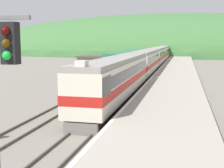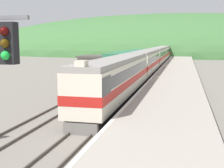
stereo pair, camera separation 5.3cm
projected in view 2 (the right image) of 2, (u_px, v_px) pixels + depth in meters
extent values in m
cube|color=#4C443D|center=(156.00, 65.00, 74.24)|extent=(0.08, 180.00, 0.16)
cube|color=#4C443D|center=(162.00, 65.00, 73.91)|extent=(0.08, 180.00, 0.16)
cube|color=#4C443D|center=(139.00, 64.00, 75.14)|extent=(0.08, 180.00, 0.16)
cube|color=#4C443D|center=(145.00, 65.00, 74.81)|extent=(0.08, 180.00, 0.16)
cube|color=#9E9689|center=(178.00, 72.00, 53.62)|extent=(6.21, 140.00, 0.97)
cube|color=silver|center=(160.00, 68.00, 54.23)|extent=(0.24, 140.00, 0.01)
ellipsoid|color=#3D6B38|center=(171.00, 54.00, 138.60)|extent=(193.50, 87.07, 34.83)
cube|color=gray|center=(98.00, 66.00, 51.99)|extent=(5.36, 5.23, 3.08)
cube|color=#47423D|center=(98.00, 56.00, 51.76)|extent=(5.86, 5.73, 0.24)
cube|color=black|center=(118.00, 97.00, 29.53)|extent=(2.30, 20.54, 0.85)
cube|color=beige|center=(118.00, 78.00, 29.27)|extent=(2.81, 21.85, 2.95)
cube|color=red|center=(118.00, 80.00, 29.30)|extent=(2.84, 21.87, 0.65)
cube|color=black|center=(118.00, 71.00, 29.18)|extent=(2.83, 20.54, 0.89)
cube|color=gray|center=(118.00, 60.00, 29.04)|extent=(2.64, 21.85, 0.40)
cube|color=black|center=(85.00, 85.00, 19.73)|extent=(2.85, 2.20, 1.18)
cube|color=beige|center=(81.00, 64.00, 18.88)|extent=(0.64, 0.80, 0.36)
cube|color=slate|center=(81.00, 129.00, 19.19)|extent=(2.19, 0.40, 0.77)
cube|color=black|center=(146.00, 74.00, 50.13)|extent=(2.30, 17.94, 0.85)
cube|color=beige|center=(146.00, 62.00, 49.87)|extent=(2.81, 19.09, 2.95)
cube|color=red|center=(146.00, 64.00, 49.90)|extent=(2.84, 19.11, 0.65)
cube|color=black|center=(146.00, 58.00, 49.78)|extent=(2.83, 17.94, 0.89)
cube|color=gray|center=(146.00, 52.00, 49.64)|extent=(2.64, 19.09, 0.40)
cube|color=black|center=(157.00, 65.00, 69.40)|extent=(2.30, 17.94, 0.85)
cube|color=beige|center=(157.00, 56.00, 69.14)|extent=(2.81, 19.09, 2.95)
cube|color=red|center=(157.00, 57.00, 69.17)|extent=(2.84, 19.11, 0.65)
cube|color=black|center=(157.00, 53.00, 69.05)|extent=(2.83, 17.94, 0.89)
cube|color=gray|center=(157.00, 49.00, 68.91)|extent=(2.64, 19.09, 0.40)
cube|color=black|center=(163.00, 60.00, 88.67)|extent=(2.30, 17.94, 0.85)
cube|color=beige|center=(163.00, 53.00, 88.41)|extent=(2.81, 19.09, 2.95)
cube|color=red|center=(163.00, 54.00, 88.44)|extent=(2.84, 19.11, 0.65)
cube|color=black|center=(163.00, 51.00, 88.32)|extent=(2.83, 17.94, 0.89)
cube|color=gray|center=(163.00, 47.00, 88.18)|extent=(2.64, 19.09, 0.40)
cube|color=black|center=(130.00, 69.00, 58.69)|extent=(2.46, 28.17, 0.80)
cube|color=#286B47|center=(130.00, 59.00, 58.42)|extent=(2.90, 29.34, 3.12)
cube|color=black|center=(9.00, 43.00, 7.56)|extent=(0.40, 0.28, 1.02)
sphere|color=#3C0504|center=(4.00, 31.00, 7.35)|extent=(0.22, 0.22, 0.22)
sphere|color=#412C05|center=(5.00, 43.00, 7.39)|extent=(0.22, 0.22, 0.22)
sphere|color=green|center=(5.00, 55.00, 7.43)|extent=(0.22, 0.22, 0.22)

